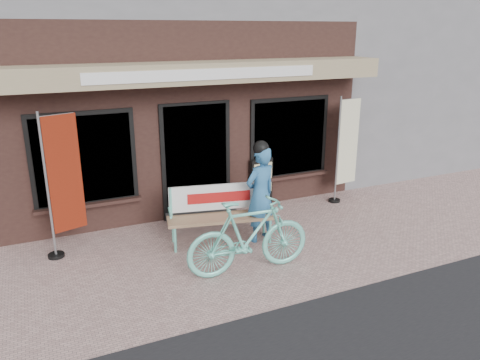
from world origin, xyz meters
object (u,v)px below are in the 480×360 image
person (260,192)px  nobori_red (62,182)px  bicycle (249,236)px  menu_stand (261,182)px  bench (220,209)px  nobori_cream (346,148)px

person → nobori_red: 3.15m
bicycle → nobori_red: 3.01m
person → bicycle: person is taller
person → menu_stand: size_ratio=1.73×
bicycle → menu_stand: bicycle is taller
nobori_red → person: bearing=-32.5°
bench → nobori_red: size_ratio=0.79×
person → nobori_red: nobori_red is taller
person → nobori_cream: (2.48, 1.03, 0.28)m
bicycle → bench: bearing=2.3°
bench → nobori_cream: 3.26m
nobori_cream → menu_stand: nobori_cream is taller
nobori_cream → person: bearing=-163.2°
bench → nobori_cream: size_ratio=0.84×
bench → nobori_red: nobori_red is taller
person → bicycle: size_ratio=0.92×
bench → nobori_red: 2.54m
bicycle → menu_stand: bearing=-27.3°
person → bicycle: bearing=-140.7°
nobori_red → bicycle: bearing=-53.8°
nobori_cream → menu_stand: (-1.75, 0.38, -0.62)m
nobori_red → nobori_cream: (5.51, 0.23, -0.06)m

